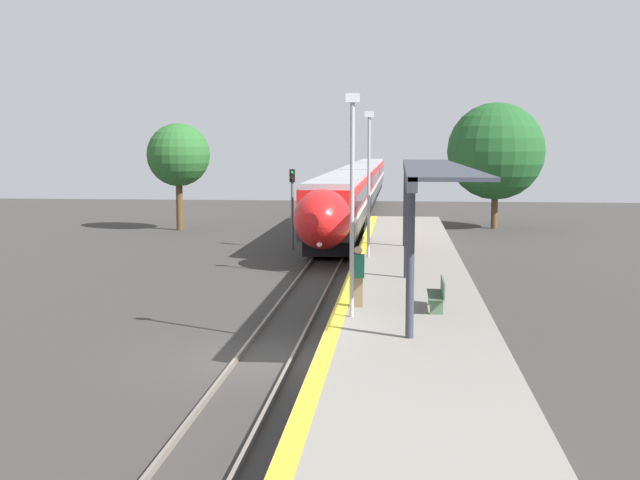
{
  "coord_description": "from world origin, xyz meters",
  "views": [
    {
      "loc": [
        3.47,
        -20.32,
        5.65
      ],
      "look_at": [
        0.57,
        8.85,
        2.14
      ],
      "focal_mm": 45.0,
      "sensor_mm": 36.0,
      "label": 1
    }
  ],
  "objects_px": {
    "platform_bench": "(439,293)",
    "lamppost_near": "(352,192)",
    "person_waiting": "(358,275)",
    "railway_signal": "(292,200)",
    "train": "(359,185)",
    "lamppost_mid": "(369,175)"
  },
  "relations": [
    {
      "from": "train",
      "to": "lamppost_near",
      "type": "relative_size",
      "value": 11.63
    },
    {
      "from": "platform_bench",
      "to": "lamppost_near",
      "type": "distance_m",
      "value": 3.96
    },
    {
      "from": "train",
      "to": "person_waiting",
      "type": "distance_m",
      "value": 46.46
    },
    {
      "from": "platform_bench",
      "to": "railway_signal",
      "type": "bearing_deg",
      "value": 108.88
    },
    {
      "from": "platform_bench",
      "to": "lamppost_mid",
      "type": "xyz_separation_m",
      "value": [
        -2.4,
        10.41,
        2.93
      ]
    },
    {
      "from": "person_waiting",
      "to": "lamppost_near",
      "type": "bearing_deg",
      "value": -94.25
    },
    {
      "from": "platform_bench",
      "to": "railway_signal",
      "type": "xyz_separation_m",
      "value": [
        -6.89,
        20.14,
        1.19
      ]
    },
    {
      "from": "lamppost_near",
      "to": "person_waiting",
      "type": "bearing_deg",
      "value": 85.75
    },
    {
      "from": "train",
      "to": "lamppost_near",
      "type": "xyz_separation_m",
      "value": [
        2.2,
        -47.76,
        2.2
      ]
    },
    {
      "from": "person_waiting",
      "to": "railway_signal",
      "type": "relative_size",
      "value": 0.41
    },
    {
      "from": "person_waiting",
      "to": "lamppost_mid",
      "type": "xyz_separation_m",
      "value": [
        -0.1,
        10.22,
        2.48
      ]
    },
    {
      "from": "platform_bench",
      "to": "lamppost_mid",
      "type": "height_order",
      "value": "lamppost_mid"
    },
    {
      "from": "railway_signal",
      "to": "lamppost_mid",
      "type": "bearing_deg",
      "value": -65.24
    },
    {
      "from": "platform_bench",
      "to": "railway_signal",
      "type": "height_order",
      "value": "railway_signal"
    },
    {
      "from": "lamppost_near",
      "to": "lamppost_mid",
      "type": "relative_size",
      "value": 1.0
    },
    {
      "from": "train",
      "to": "lamppost_near",
      "type": "height_order",
      "value": "lamppost_near"
    },
    {
      "from": "train",
      "to": "platform_bench",
      "type": "bearing_deg",
      "value": -84.35
    },
    {
      "from": "train",
      "to": "lamppost_mid",
      "type": "distance_m",
      "value": 36.32
    },
    {
      "from": "railway_signal",
      "to": "lamppost_near",
      "type": "distance_m",
      "value": 21.84
    },
    {
      "from": "lamppost_mid",
      "to": "railway_signal",
      "type": "bearing_deg",
      "value": 114.76
    },
    {
      "from": "person_waiting",
      "to": "lamppost_mid",
      "type": "height_order",
      "value": "lamppost_mid"
    },
    {
      "from": "platform_bench",
      "to": "lamppost_near",
      "type": "height_order",
      "value": "lamppost_near"
    }
  ]
}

